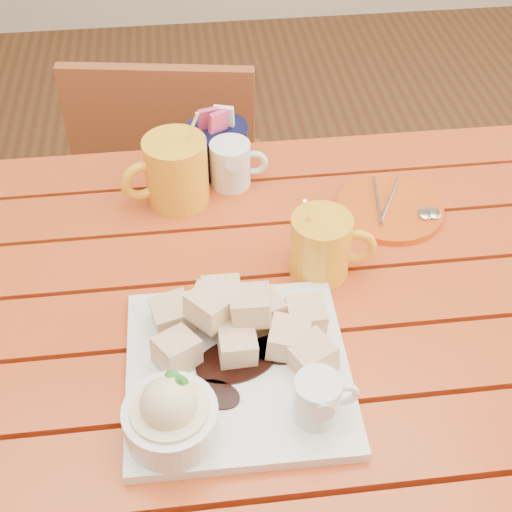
{
  "coord_description": "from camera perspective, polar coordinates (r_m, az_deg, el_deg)",
  "views": [
    {
      "loc": [
        -0.05,
        -0.66,
        1.47
      ],
      "look_at": [
        0.03,
        0.03,
        0.82
      ],
      "focal_mm": 50.0,
      "sensor_mm": 36.0,
      "label": 1
    }
  ],
  "objects": [
    {
      "name": "chair_far",
      "position": [
        1.69,
        -6.5,
        5.67
      ],
      "size": [
        0.44,
        0.44,
        0.81
      ],
      "rotation": [
        0.0,
        0.0,
        2.98
      ],
      "color": "brown",
      "rests_on": "ground"
    },
    {
      "name": "table",
      "position": [
        1.07,
        -1.55,
        -8.12
      ],
      "size": [
        1.2,
        0.79,
        0.75
      ],
      "color": "#A53D15",
      "rests_on": "ground"
    },
    {
      "name": "coffee_mug_left",
      "position": [
        1.13,
        -6.55,
        6.81
      ],
      "size": [
        0.14,
        0.1,
        0.17
      ],
      "rotation": [
        0.0,
        0.0,
        0.35
      ],
      "color": "#F8A71F",
      "rests_on": "table"
    },
    {
      "name": "coffee_mug_right",
      "position": [
        1.01,
        5.34,
        0.89
      ],
      "size": [
        0.12,
        0.09,
        0.14
      ],
      "rotation": [
        0.0,
        0.0,
        -0.15
      ],
      "color": "#F8A71F",
      "rests_on": "table"
    },
    {
      "name": "cream_pitcher",
      "position": [
        1.17,
        -1.95,
        7.43
      ],
      "size": [
        0.1,
        0.08,
        0.08
      ],
      "rotation": [
        0.0,
        0.0,
        -0.1
      ],
      "color": "white",
      "rests_on": "table"
    },
    {
      "name": "sugar_caddy",
      "position": [
        1.21,
        -3.09,
        8.81
      ],
      "size": [
        0.1,
        0.1,
        0.11
      ],
      "color": "black",
      "rests_on": "table"
    },
    {
      "name": "dessert_plate",
      "position": [
        0.88,
        -2.41,
        -9.02
      ],
      "size": [
        0.28,
        0.28,
        0.11
      ],
      "rotation": [
        0.0,
        0.0,
        -0.01
      ],
      "color": "white",
      "rests_on": "table"
    },
    {
      "name": "orange_saucer",
      "position": [
        1.15,
        10.75,
        3.77
      ],
      "size": [
        0.17,
        0.17,
        0.02
      ],
      "rotation": [
        0.0,
        0.0,
        -0.34
      ],
      "color": "#D14C12",
      "rests_on": "table"
    }
  ]
}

